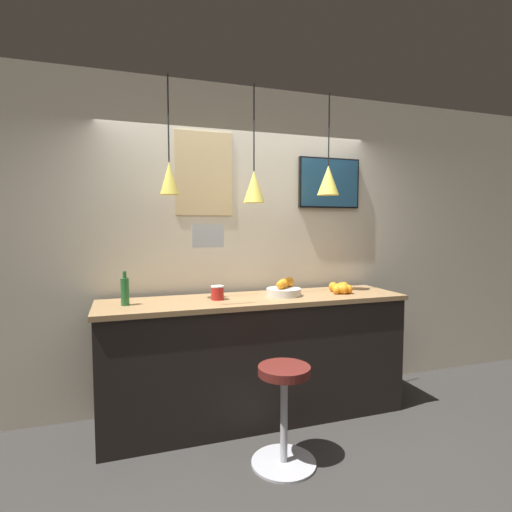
% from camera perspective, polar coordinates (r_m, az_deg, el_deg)
% --- Properties ---
extents(ground_plane, '(14.00, 14.00, 0.00)m').
position_cam_1_polar(ground_plane, '(3.10, 4.84, -27.58)').
color(ground_plane, '#33302D').
extents(back_wall, '(8.00, 0.06, 2.90)m').
position_cam_1_polar(back_wall, '(3.73, -2.11, 1.46)').
color(back_wall, beige).
rests_on(back_wall, ground_plane).
extents(service_counter, '(2.57, 0.64, 1.04)m').
position_cam_1_polar(service_counter, '(3.50, 0.00, -14.30)').
color(service_counter, black).
rests_on(service_counter, ground_plane).
extents(bar_stool, '(0.45, 0.45, 0.69)m').
position_cam_1_polar(bar_stool, '(2.90, 4.02, -20.15)').
color(bar_stool, '#B7B7BC').
rests_on(bar_stool, ground_plane).
extents(fruit_bowl, '(0.30, 0.30, 0.15)m').
position_cam_1_polar(fruit_bowl, '(3.46, 4.02, -4.88)').
color(fruit_bowl, beige).
rests_on(fruit_bowl, service_counter).
extents(orange_pile, '(0.23, 0.25, 0.09)m').
position_cam_1_polar(orange_pile, '(3.68, 11.91, -4.52)').
color(orange_pile, orange).
rests_on(orange_pile, service_counter).
extents(juice_bottle, '(0.06, 0.06, 0.26)m').
position_cam_1_polar(juice_bottle, '(3.18, -18.21, -4.76)').
color(juice_bottle, '#286B33').
rests_on(juice_bottle, service_counter).
extents(spread_jar, '(0.11, 0.11, 0.12)m').
position_cam_1_polar(spread_jar, '(3.27, -5.54, -5.24)').
color(spread_jar, red).
rests_on(spread_jar, service_counter).
extents(pendant_lamp_left, '(0.14, 0.14, 0.92)m').
position_cam_1_polar(pendant_lamp_left, '(3.24, -12.29, 10.92)').
color(pendant_lamp_left, black).
extents(pendant_lamp_middle, '(0.18, 0.18, 0.97)m').
position_cam_1_polar(pendant_lamp_middle, '(3.38, -0.29, 9.93)').
color(pendant_lamp_middle, black).
extents(pendant_lamp_right, '(0.19, 0.19, 0.89)m').
position_cam_1_polar(pendant_lamp_right, '(3.66, 10.28, 10.64)').
color(pendant_lamp_right, black).
extents(mounted_tv, '(0.64, 0.04, 0.49)m').
position_cam_1_polar(mounted_tv, '(4.04, 10.44, 10.21)').
color(mounted_tv, black).
extents(hanging_menu_board, '(0.24, 0.01, 0.17)m').
position_cam_1_polar(hanging_menu_board, '(2.96, -6.87, 2.87)').
color(hanging_menu_board, white).
extents(wall_poster, '(0.51, 0.01, 0.74)m').
position_cam_1_polar(wall_poster, '(3.63, -7.45, 11.59)').
color(wall_poster, '#DBBC84').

